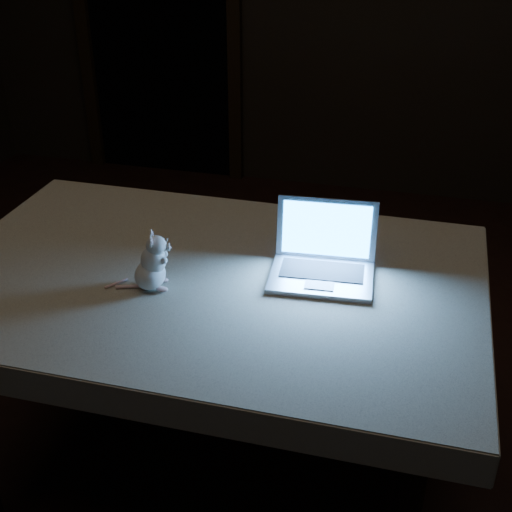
% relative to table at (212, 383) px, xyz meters
% --- Properties ---
extents(floor, '(5.00, 5.00, 0.00)m').
position_rel_table_xyz_m(floor, '(-0.02, -0.02, -0.38)').
color(floor, black).
rests_on(floor, ground).
extents(doorway, '(1.06, 0.36, 2.13)m').
position_rel_table_xyz_m(doorway, '(-1.12, 2.48, 0.69)').
color(doorway, black).
rests_on(doorway, back_wall).
extents(table, '(1.42, 0.92, 0.76)m').
position_rel_table_xyz_m(table, '(0.00, 0.00, 0.00)').
color(table, black).
rests_on(table, floor).
extents(tablecloth, '(1.64, 1.21, 0.09)m').
position_rel_table_xyz_m(tablecloth, '(0.03, -0.04, 0.34)').
color(tablecloth, beige).
rests_on(tablecloth, table).
extents(laptop, '(0.30, 0.27, 0.19)m').
position_rel_table_xyz_m(laptop, '(0.31, 0.05, 0.48)').
color(laptop, '#A4A4A9').
rests_on(laptop, tablecloth).
extents(plush_mouse, '(0.13, 0.13, 0.16)m').
position_rel_table_xyz_m(plush_mouse, '(-0.13, -0.10, 0.47)').
color(plush_mouse, silver).
rests_on(plush_mouse, tablecloth).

